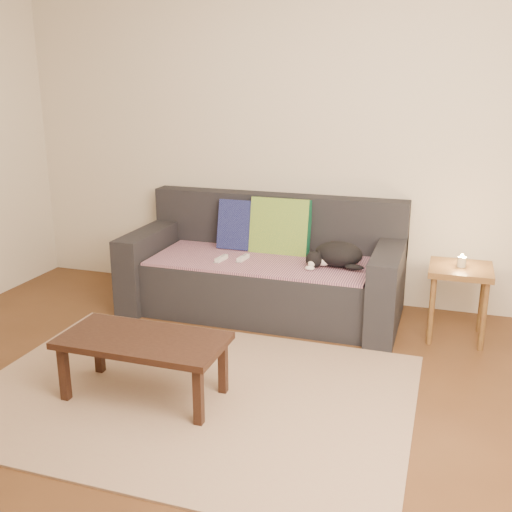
# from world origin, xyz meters

# --- Properties ---
(ground) EXTENTS (4.50, 4.50, 0.00)m
(ground) POSITION_xyz_m (0.00, 0.00, 0.00)
(ground) COLOR brown
(ground) RESTS_ON ground
(back_wall) EXTENTS (4.50, 0.04, 2.60)m
(back_wall) POSITION_xyz_m (0.00, 2.00, 1.30)
(back_wall) COLOR beige
(back_wall) RESTS_ON ground
(sofa) EXTENTS (2.10, 0.94, 0.87)m
(sofa) POSITION_xyz_m (0.00, 1.57, 0.31)
(sofa) COLOR #232328
(sofa) RESTS_ON ground
(throw_blanket) EXTENTS (1.66, 0.74, 0.02)m
(throw_blanket) POSITION_xyz_m (0.00, 1.48, 0.43)
(throw_blanket) COLOR #482A4F
(throw_blanket) RESTS_ON sofa
(cushion_navy) EXTENTS (0.40, 0.19, 0.41)m
(cushion_navy) POSITION_xyz_m (-0.24, 1.74, 0.63)
(cushion_navy) COLOR #0F1041
(cushion_navy) RESTS_ON throw_blanket
(cushion_green) EXTENTS (0.47, 0.20, 0.48)m
(cushion_green) POSITION_xyz_m (0.07, 1.74, 0.63)
(cushion_green) COLOR #0D5839
(cushion_green) RESTS_ON throw_blanket
(cat) EXTENTS (0.43, 0.31, 0.18)m
(cat) POSITION_xyz_m (0.58, 1.48, 0.53)
(cat) COLOR black
(cat) RESTS_ON throw_blanket
(wii_remote_a) EXTENTS (0.06, 0.15, 0.03)m
(wii_remote_a) POSITION_xyz_m (-0.28, 1.36, 0.46)
(wii_remote_a) COLOR white
(wii_remote_a) RESTS_ON throw_blanket
(wii_remote_b) EXTENTS (0.06, 0.15, 0.03)m
(wii_remote_b) POSITION_xyz_m (-0.13, 1.42, 0.46)
(wii_remote_b) COLOR white
(wii_remote_b) RESTS_ON throw_blanket
(side_table) EXTENTS (0.42, 0.42, 0.52)m
(side_table) POSITION_xyz_m (1.44, 1.47, 0.43)
(side_table) COLOR brown
(side_table) RESTS_ON ground
(candle) EXTENTS (0.06, 0.06, 0.09)m
(candle) POSITION_xyz_m (1.44, 1.47, 0.56)
(candle) COLOR beige
(candle) RESTS_ON side_table
(rug) EXTENTS (2.50, 1.80, 0.01)m
(rug) POSITION_xyz_m (0.00, 0.15, 0.01)
(rug) COLOR tan
(rug) RESTS_ON ground
(coffee_table) EXTENTS (0.93, 0.47, 0.37)m
(coffee_table) POSITION_xyz_m (-0.24, 0.04, 0.33)
(coffee_table) COLOR #321D13
(coffee_table) RESTS_ON rug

